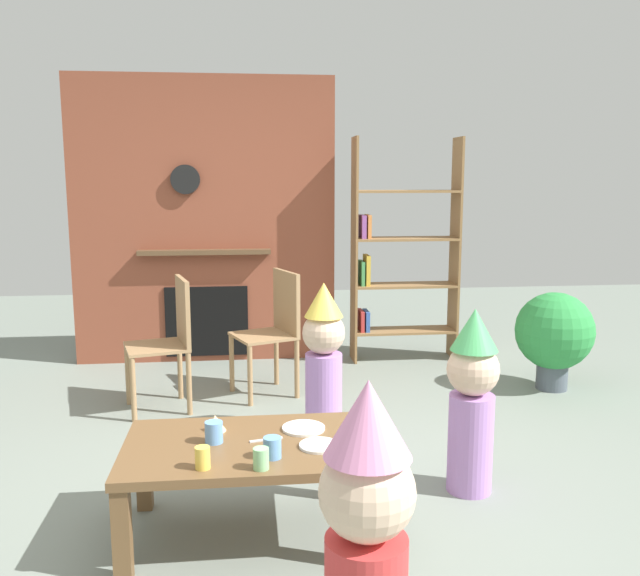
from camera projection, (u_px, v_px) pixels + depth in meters
The scene contains 18 objects.
ground_plane at pixel (299, 490), 3.43m from camera, with size 12.00×12.00×0.00m, color gray.
brick_fireplace_feature at pixel (205, 222), 5.72m from camera, with size 2.20×0.28×2.40m.
bookshelf at pixel (399, 258), 5.75m from camera, with size 0.90×0.28×1.90m.
coffee_table at pixel (243, 457), 2.95m from camera, with size 1.04×0.68×0.43m.
paper_cup_near_left at pixel (272, 448), 2.78m from camera, with size 0.07×0.07×0.09m, color #669EE0.
paper_cup_near_right at pixel (261, 459), 2.67m from camera, with size 0.06×0.06×0.09m, color #8CD18C.
paper_cup_center at pixel (203, 458), 2.68m from camera, with size 0.06×0.06×0.09m, color #F2CC4C.
paper_cup_far_left at pixel (214, 432), 2.94m from camera, with size 0.08×0.08×0.09m, color #669EE0.
paper_plate_front at pixel (319, 445), 2.90m from camera, with size 0.17×0.17×0.01m, color white.
paper_plate_rear at pixel (303, 428), 3.10m from camera, with size 0.20×0.20×0.01m, color white.
birthday_cake_slice at pixel (215, 423), 3.08m from camera, with size 0.10×0.10×0.08m, color #EAC68C.
table_fork at pixel (266, 440), 2.97m from camera, with size 0.15×0.02×0.01m, color silver.
child_with_cone_hat at pixel (367, 540), 1.95m from camera, with size 0.28×0.28×1.02m.
child_in_pink at pixel (472, 396), 3.35m from camera, with size 0.26×0.26×0.94m.
child_by_the_chairs at pixel (324, 355), 4.11m from camera, with size 0.26×0.26×0.95m.
dining_chair_left at pixel (170, 336), 4.57m from camera, with size 0.49×0.49×0.90m.
dining_chair_middle at pixel (275, 325), 4.89m from camera, with size 0.52×0.52×0.90m.
potted_plant_tall at pixel (554, 333), 5.00m from camera, with size 0.57×0.57×0.73m.
Camera 1 is at (-0.25, -3.21, 1.58)m, focal length 37.86 mm.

